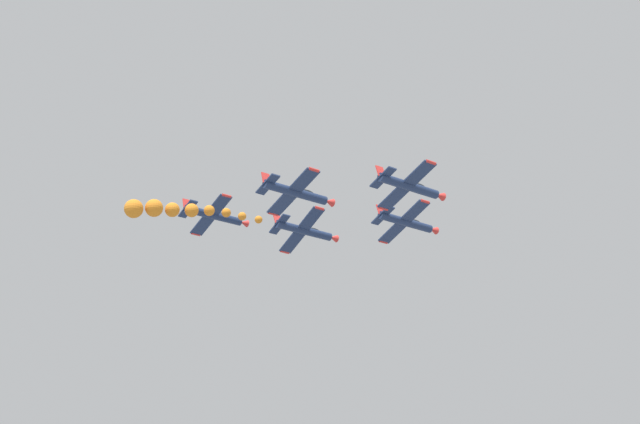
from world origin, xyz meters
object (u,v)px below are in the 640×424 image
object	(u,v)px
airplane_right_inner	(410,186)
airplane_right_outer	(214,215)
airplane_left_outer	(297,193)
airplane_left_inner	(305,231)
airplane_lead	(407,222)

from	to	relation	value
airplane_right_inner	airplane_right_outer	size ratio (longest dim) A/B	1.00
airplane_right_inner	airplane_left_outer	xyz separation A→B (m)	(-9.63, -9.86, 0.01)
airplane_left_inner	airplane_right_outer	world-z (taller)	airplane_right_outer
airplane_left_inner	airplane_right_inner	bearing A→B (deg)	2.79
airplane_right_inner	airplane_left_outer	distance (m)	13.78
airplane_right_outer	airplane_lead	bearing A→B (deg)	43.08
airplane_left_outer	airplane_right_outer	xyz separation A→B (m)	(-20.52, -0.22, 3.48)
airplane_left_outer	airplane_right_outer	distance (m)	20.81
airplane_lead	airplane_right_outer	distance (m)	27.50
airplane_left_outer	airplane_right_outer	size ratio (longest dim) A/B	1.00
airplane_lead	airplane_left_outer	bearing A→B (deg)	-88.28
airplane_left_inner	airplane_right_outer	size ratio (longest dim) A/B	1.00
airplane_right_inner	airplane_left_outer	bearing A→B (deg)	-134.30
airplane_left_inner	airplane_right_outer	distance (m)	13.63
airplane_left_inner	airplane_left_outer	size ratio (longest dim) A/B	1.00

